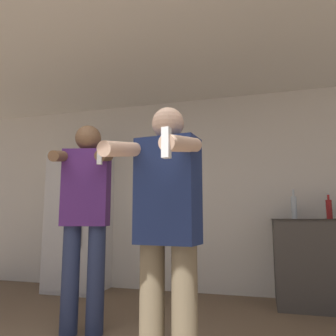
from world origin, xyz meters
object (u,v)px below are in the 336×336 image
bottle_amber_bourbon (294,207)px  person_woman_foreground (167,229)px  person_man_side (85,212)px  refrigerator (79,221)px  bottle_brown_liquor (329,209)px

bottle_amber_bourbon → person_woman_foreground: bearing=-111.8°
person_man_side → person_woman_foreground: bearing=-38.1°
refrigerator → bottle_amber_bourbon: 2.73m
bottle_amber_bourbon → person_man_side: size_ratio=0.19×
bottle_brown_liquor → person_woman_foreground: 2.48m
refrigerator → person_woman_foreground: size_ratio=1.13×
refrigerator → bottle_amber_bourbon: bearing=-0.2°
refrigerator → person_man_side: 1.69m
bottle_brown_liquor → refrigerator: bearing=179.8°
refrigerator → person_woman_foreground: refrigerator is taller
refrigerator → bottle_brown_liquor: (3.08, -0.01, 0.14)m
bottle_amber_bourbon → person_woman_foreground: size_ratio=0.21×
person_woman_foreground → bottle_brown_liquor: bearing=60.5°
bottle_amber_bourbon → person_man_side: 2.30m
refrigerator → bottle_brown_liquor: refrigerator is taller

